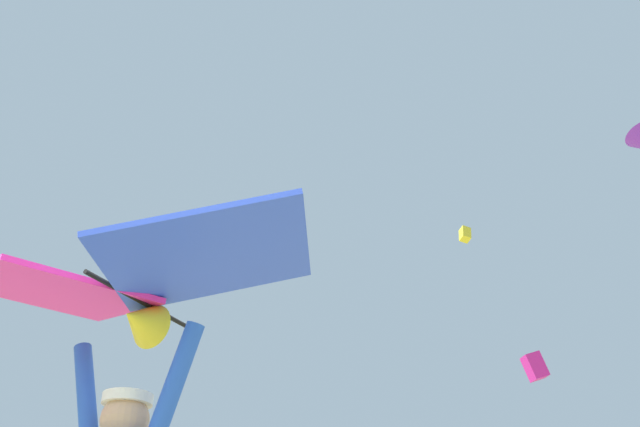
{
  "coord_description": "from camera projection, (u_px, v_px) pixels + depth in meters",
  "views": [
    {
      "loc": [
        2.33,
        -1.85,
        0.71
      ],
      "look_at": [
        -0.18,
        2.1,
        3.49
      ],
      "focal_mm": 37.71,
      "sensor_mm": 36.0,
      "label": 1
    }
  ],
  "objects": [
    {
      "name": "distant_kite_yellow_low_right",
      "position": [
        465.0,
        234.0,
        37.15
      ],
      "size": [
        0.73,
        0.9,
        0.97
      ],
      "color": "yellow"
    },
    {
      "name": "distant_kite_magenta_mid_right",
      "position": [
        535.0,
        367.0,
        26.16
      ],
      "size": [
        1.06,
        1.07,
        1.16
      ],
      "color": "#DB2393"
    },
    {
      "name": "held_stunt_kite",
      "position": [
        131.0,
        284.0,
        3.43
      ],
      "size": [
        2.18,
        1.24,
        0.44
      ],
      "color": "black"
    }
  ]
}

